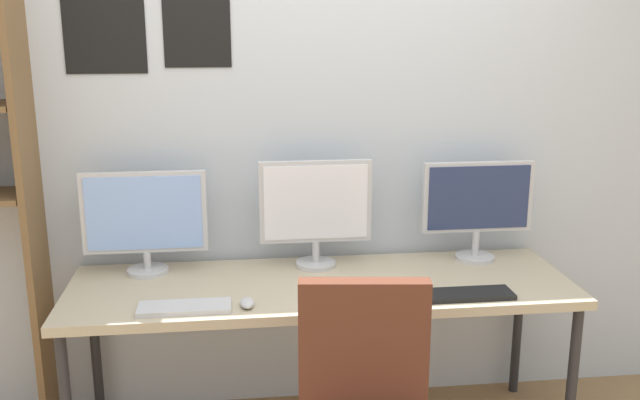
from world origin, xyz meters
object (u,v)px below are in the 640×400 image
at_px(monitor_right, 478,204).
at_px(mouse_right_side, 325,300).
at_px(keyboard_left, 185,307).
at_px(keyboard_right, 466,294).
at_px(monitor_center, 316,208).
at_px(monitor_left, 145,218).
at_px(mouse_left_side, 247,303).
at_px(desk, 321,294).

height_order(monitor_right, mouse_right_side, monitor_right).
distance_m(monitor_right, keyboard_left, 1.40).
bearing_deg(mouse_right_side, keyboard_right, 0.09).
xyz_separation_m(monitor_center, keyboard_left, (-0.56, -0.44, -0.26)).
relative_size(monitor_right, keyboard_left, 1.44).
relative_size(monitor_left, mouse_left_side, 5.58).
height_order(desk, mouse_right_side, mouse_right_side).
relative_size(monitor_right, keyboard_right, 1.35).
relative_size(desk, monitor_right, 4.17).
bearing_deg(keyboard_left, monitor_right, 18.68).
bearing_deg(mouse_right_side, mouse_left_side, 179.44).
bearing_deg(keyboard_left, mouse_right_side, -0.09).
distance_m(desk, monitor_left, 0.83).
relative_size(monitor_left, keyboard_left, 1.50).
distance_m(monitor_right, keyboard_right, 0.55).
bearing_deg(desk, mouse_right_side, -93.88).
bearing_deg(monitor_left, monitor_center, -0.00).
bearing_deg(monitor_center, keyboard_right, -38.30).
xyz_separation_m(monitor_left, mouse_right_side, (0.73, -0.44, -0.23)).
height_order(monitor_left, mouse_right_side, monitor_left).
height_order(keyboard_left, mouse_left_side, mouse_left_side).
distance_m(desk, keyboard_right, 0.61).
xyz_separation_m(desk, monitor_right, (0.75, 0.21, 0.32)).
relative_size(desk, mouse_right_side, 22.25).
bearing_deg(monitor_center, mouse_left_side, -125.95).
relative_size(desk, monitor_left, 3.98).
bearing_deg(monitor_right, keyboard_left, -161.32).
bearing_deg(desk, keyboard_right, -22.33).
xyz_separation_m(keyboard_left, mouse_right_side, (0.54, -0.00, 0.01)).
distance_m(monitor_center, keyboard_right, 0.76).
bearing_deg(monitor_left, keyboard_right, -18.69).
distance_m(desk, monitor_center, 0.39).
bearing_deg(mouse_left_side, monitor_right, 22.42).
distance_m(monitor_center, mouse_left_side, 0.60).
xyz_separation_m(monitor_center, keyboard_right, (0.56, -0.44, -0.26)).
bearing_deg(mouse_left_side, mouse_right_side, -0.56).
height_order(monitor_left, mouse_left_side, monitor_left).
distance_m(keyboard_right, mouse_left_side, 0.88).
xyz_separation_m(monitor_center, monitor_right, (0.75, -0.00, -0.00)).
bearing_deg(desk, mouse_left_side, -144.48).
bearing_deg(keyboard_left, monitor_center, 38.30).
bearing_deg(monitor_left, mouse_right_side, -31.19).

